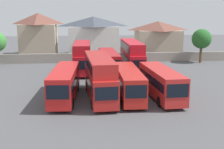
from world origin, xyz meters
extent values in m
plane|color=#4C4C4F|center=(0.00, 18.00, 0.00)|extent=(140.00, 140.00, 0.00)
cube|color=gray|center=(0.00, 24.62, 0.90)|extent=(56.00, 0.50, 1.80)
cube|color=red|center=(-5.68, 0.04, 1.92)|extent=(3.12, 11.17, 3.12)
cube|color=black|center=(-5.99, -5.49, 2.29)|extent=(2.20, 0.20, 1.41)
cube|color=black|center=(-5.68, 0.04, 2.29)|extent=(3.11, 10.29, 0.98)
cylinder|color=black|center=(-4.72, -3.44, 0.55)|extent=(0.36, 1.12, 1.10)
cylinder|color=black|center=(-7.02, -3.31, 0.55)|extent=(0.36, 1.12, 1.10)
cylinder|color=black|center=(-4.34, 3.39, 0.55)|extent=(0.36, 1.12, 1.10)
cylinder|color=black|center=(-6.64, 3.52, 0.55)|extent=(0.36, 1.12, 1.10)
cube|color=#AE1E1C|center=(-1.69, -0.05, 1.82)|extent=(3.35, 11.87, 2.92)
cube|color=black|center=(-1.30, -5.92, 2.17)|extent=(2.27, 0.23, 1.31)
cube|color=black|center=(-1.69, -0.05, 2.17)|extent=(3.32, 10.93, 0.92)
cube|color=#AE1E1C|center=(-1.71, 0.24, 4.06)|extent=(3.26, 11.28, 1.56)
cube|color=black|center=(-1.71, 0.24, 4.06)|extent=(3.31, 10.70, 1.09)
cylinder|color=black|center=(-0.27, -3.60, 0.55)|extent=(0.37, 1.12, 1.10)
cylinder|color=black|center=(-2.63, -3.75, 0.55)|extent=(0.37, 1.12, 1.10)
cylinder|color=black|center=(-0.75, 3.65, 0.55)|extent=(0.37, 1.12, 1.10)
cylinder|color=black|center=(-3.11, 3.50, 0.55)|extent=(0.37, 1.12, 1.10)
cube|color=red|center=(1.64, -0.05, 1.84)|extent=(2.47, 10.99, 2.96)
cube|color=black|center=(1.62, -5.55, 2.19)|extent=(2.13, 0.09, 1.33)
cube|color=black|center=(1.64, -0.05, 2.19)|extent=(2.51, 10.11, 0.93)
cylinder|color=black|center=(2.75, -3.45, 0.55)|extent=(0.30, 1.10, 1.10)
cylinder|color=black|center=(0.52, -3.44, 0.55)|extent=(0.30, 1.10, 1.10)
cylinder|color=black|center=(2.77, 3.35, 0.55)|extent=(0.30, 1.10, 1.10)
cylinder|color=black|center=(0.54, 3.36, 0.55)|extent=(0.30, 1.10, 1.10)
cube|color=red|center=(5.40, -0.39, 1.87)|extent=(3.24, 10.76, 3.02)
cube|color=black|center=(5.75, -5.71, 2.23)|extent=(2.24, 0.23, 1.36)
cube|color=black|center=(5.40, -0.39, 2.23)|extent=(3.22, 9.92, 0.95)
cylinder|color=black|center=(6.78, -3.60, 0.55)|extent=(0.37, 1.12, 1.10)
cylinder|color=black|center=(4.45, -3.75, 0.55)|extent=(0.37, 1.12, 1.10)
cylinder|color=black|center=(6.35, 2.97, 0.55)|extent=(0.37, 1.12, 1.10)
cylinder|color=black|center=(4.02, 2.82, 0.55)|extent=(0.37, 1.12, 1.10)
cube|color=#B2141D|center=(-3.78, 14.80, 1.82)|extent=(2.79, 10.20, 2.92)
cube|color=black|center=(-3.88, 9.70, 2.17)|extent=(2.28, 0.13, 1.31)
cube|color=black|center=(-3.78, 14.80, 2.17)|extent=(2.82, 9.39, 0.92)
cube|color=#B2141D|center=(-3.77, 15.05, 4.07)|extent=(2.73, 9.70, 1.59)
cube|color=black|center=(-3.77, 15.05, 4.07)|extent=(2.81, 9.19, 1.11)
cylinder|color=black|center=(-2.65, 11.63, 0.55)|extent=(0.32, 1.11, 1.10)
cylinder|color=black|center=(-5.03, 11.68, 0.55)|extent=(0.32, 1.11, 1.10)
cylinder|color=black|center=(-2.52, 17.92, 0.55)|extent=(0.32, 1.11, 1.10)
cylinder|color=black|center=(-4.91, 17.97, 0.55)|extent=(0.32, 1.11, 1.10)
cube|color=#AF161B|center=(0.55, 14.92, 1.88)|extent=(2.93, 11.20, 3.04)
cube|color=black|center=(0.73, 9.34, 2.24)|extent=(2.26, 0.15, 1.37)
cube|color=black|center=(0.55, 14.92, 2.24)|extent=(2.94, 10.31, 0.96)
cylinder|color=black|center=(1.84, 11.51, 0.55)|extent=(0.34, 1.11, 1.10)
cylinder|color=black|center=(-0.52, 11.43, 0.55)|extent=(0.34, 1.11, 1.10)
cylinder|color=black|center=(1.62, 18.40, 0.55)|extent=(0.34, 1.11, 1.10)
cylinder|color=black|center=(-0.74, 18.33, 0.55)|extent=(0.34, 1.11, 1.10)
cube|color=red|center=(4.29, 14.47, 1.90)|extent=(2.51, 11.63, 3.08)
cube|color=black|center=(4.33, 8.64, 2.27)|extent=(2.14, 0.09, 1.39)
cube|color=black|center=(4.29, 14.47, 2.27)|extent=(2.54, 10.71, 0.97)
cube|color=red|center=(4.29, 14.76, 4.25)|extent=(2.45, 11.05, 1.62)
cube|color=black|center=(4.29, 14.76, 4.25)|extent=(2.54, 10.47, 1.13)
cylinder|color=black|center=(5.43, 10.88, 0.55)|extent=(0.31, 1.10, 1.10)
cylinder|color=black|center=(3.20, 10.86, 0.55)|extent=(0.31, 1.10, 1.10)
cylinder|color=black|center=(5.38, 18.08, 0.55)|extent=(0.31, 1.10, 1.10)
cylinder|color=black|center=(3.15, 18.07, 0.55)|extent=(0.31, 1.10, 1.10)
cube|color=tan|center=(-13.57, 35.41, 3.49)|extent=(7.73, 7.67, 6.98)
pyramid|color=brown|center=(-13.57, 35.41, 8.18)|extent=(8.12, 8.05, 2.41)
cube|color=silver|center=(-1.41, 34.56, 3.23)|extent=(10.86, 6.70, 6.46)
pyramid|color=#3D424C|center=(-1.41, 34.56, 7.54)|extent=(11.41, 7.03, 2.15)
cube|color=tan|center=(13.08, 33.66, 2.80)|extent=(9.43, 7.89, 5.61)
pyramid|color=brown|center=(13.08, 33.66, 6.58)|extent=(9.91, 8.28, 1.96)
cylinder|color=brown|center=(18.98, 22.62, 1.65)|extent=(0.48, 0.48, 3.30)
sphere|color=#235B23|center=(18.98, 22.62, 4.61)|extent=(3.75, 3.75, 3.75)
camera|label=1|loc=(-3.26, -33.93, 10.04)|focal=48.72mm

